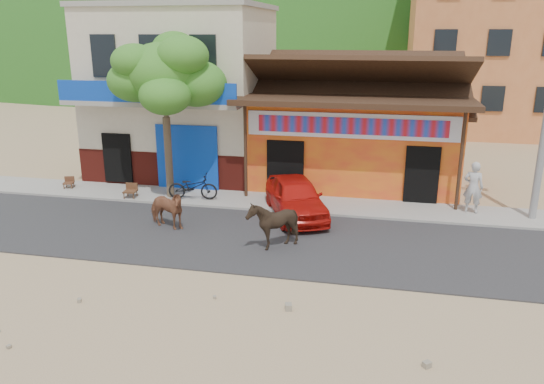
{
  "coord_description": "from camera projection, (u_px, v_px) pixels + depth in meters",
  "views": [
    {
      "loc": [
        3.15,
        -12.16,
        6.14
      ],
      "look_at": [
        -0.07,
        3.0,
        1.4
      ],
      "focal_mm": 35.0,
      "sensor_mm": 36.0,
      "label": 1
    }
  ],
  "objects": [
    {
      "name": "red_car",
      "position": [
        296.0,
        197.0,
        18.01
      ],
      "size": [
        3.03,
        4.29,
        1.36
      ],
      "primitive_type": "imported",
      "rotation": [
        0.0,
        0.0,
        0.4
      ],
      "color": "red",
      "rests_on": "road"
    },
    {
      "name": "cafe_chair_left",
      "position": [
        68.0,
        178.0,
        21.03
      ],
      "size": [
        0.47,
        0.47,
        0.81
      ],
      "primitive_type": null,
      "rotation": [
        0.0,
        0.0,
        0.28
      ],
      "color": "#452817",
      "rests_on": "sidewalk"
    },
    {
      "name": "tree",
      "position": [
        166.0,
        117.0,
        19.23
      ],
      "size": [
        3.0,
        3.0,
        6.0
      ],
      "primitive_type": null,
      "color": "#2D721E",
      "rests_on": "sidewalk"
    },
    {
      "name": "cow_dark",
      "position": [
        273.0,
        224.0,
        15.31
      ],
      "size": [
        1.37,
        1.23,
        1.47
      ],
      "primitive_type": "imported",
      "rotation": [
        0.0,
        0.0,
        -1.6
      ],
      "color": "black",
      "rests_on": "road"
    },
    {
      "name": "road",
      "position": [
        271.0,
        240.0,
        16.13
      ],
      "size": [
        60.0,
        5.0,
        0.04
      ],
      "primitive_type": "cube",
      "color": "#28282B",
      "rests_on": "ground"
    },
    {
      "name": "pedestrian",
      "position": [
        473.0,
        187.0,
        18.04
      ],
      "size": [
        0.75,
        0.59,
        1.8
      ],
      "primitive_type": "imported",
      "rotation": [
        0.0,
        0.0,
        2.88
      ],
      "color": "#BEBEBE",
      "rests_on": "sidewalk"
    },
    {
      "name": "ground",
      "position": [
        251.0,
        276.0,
        13.8
      ],
      "size": [
        120.0,
        120.0,
        0.0
      ],
      "primitive_type": "plane",
      "color": "#9E825B",
      "rests_on": "ground"
    },
    {
      "name": "sidewalk",
      "position": [
        291.0,
        204.0,
        19.39
      ],
      "size": [
        60.0,
        2.0,
        0.12
      ],
      "primitive_type": "cube",
      "color": "gray",
      "rests_on": "ground"
    },
    {
      "name": "cafe_chair_right",
      "position": [
        130.0,
        185.0,
        19.77
      ],
      "size": [
        0.5,
        0.5,
        0.98
      ],
      "primitive_type": null,
      "rotation": [
        0.0,
        0.0,
        0.1
      ],
      "color": "#4F2C1A",
      "rests_on": "sidewalk"
    },
    {
      "name": "cow_tan",
      "position": [
        166.0,
        209.0,
        16.89
      ],
      "size": [
        1.66,
        1.14,
        1.28
      ],
      "primitive_type": "imported",
      "rotation": [
        0.0,
        0.0,
        1.25
      ],
      "color": "brown",
      "rests_on": "road"
    },
    {
      "name": "apartment_front",
      "position": [
        486.0,
        33.0,
        32.71
      ],
      "size": [
        9.0,
        9.0,
        12.0
      ],
      "primitive_type": "cube",
      "color": "#CC723F",
      "rests_on": "ground"
    },
    {
      "name": "dance_club",
      "position": [
        355.0,
        138.0,
        22.23
      ],
      "size": [
        8.0,
        6.0,
        3.6
      ],
      "primitive_type": "cube",
      "color": "orange",
      "rests_on": "ground"
    },
    {
      "name": "cafe_building",
      "position": [
        184.0,
        93.0,
        23.22
      ],
      "size": [
        7.0,
        6.0,
        7.0
      ],
      "primitive_type": "cube",
      "color": "beige",
      "rests_on": "ground"
    },
    {
      "name": "scooter",
      "position": [
        193.0,
        187.0,
        19.58
      ],
      "size": [
        1.9,
        0.89,
        0.96
      ],
      "primitive_type": "imported",
      "rotation": [
        0.0,
        0.0,
        1.71
      ],
      "color": "black",
      "rests_on": "sidewalk"
    }
  ]
}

